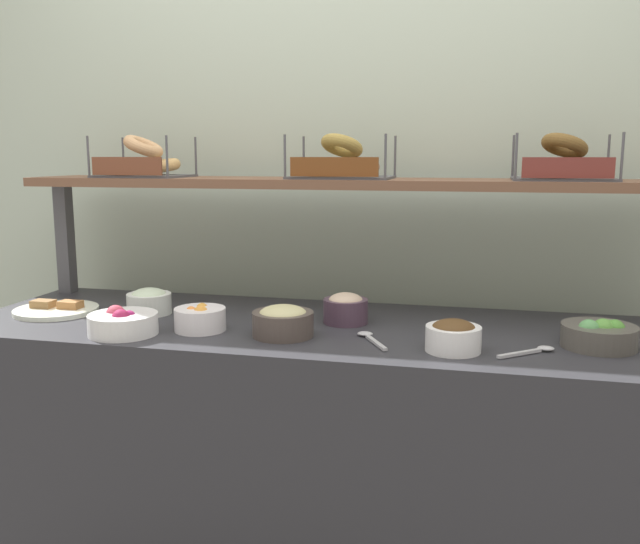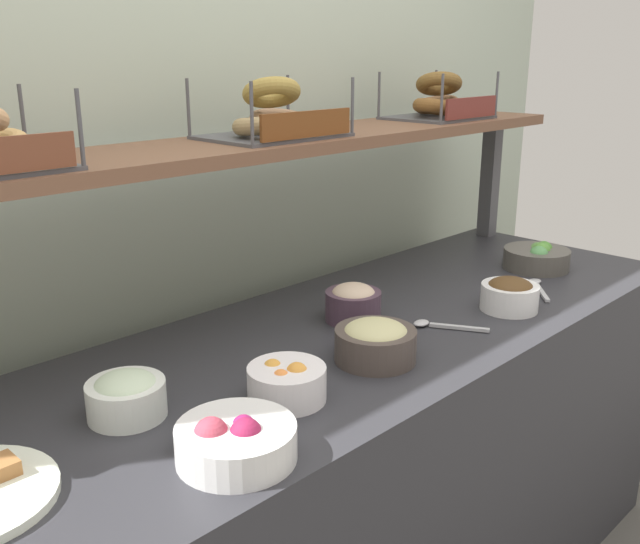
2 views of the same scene
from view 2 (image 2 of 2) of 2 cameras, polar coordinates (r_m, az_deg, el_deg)
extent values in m
cube|color=#B2C1AC|center=(1.97, -9.72, 8.93)|extent=(3.38, 0.06, 2.40)
cube|color=#2D2D33|center=(1.87, 2.01, -17.09)|extent=(2.18, 0.70, 0.85)
cube|color=#4C4C51|center=(2.57, 13.49, 7.24)|extent=(0.05, 0.05, 0.40)
cube|color=brown|center=(1.75, -4.33, 10.21)|extent=(2.14, 0.32, 0.03)
cylinder|color=white|center=(1.34, -15.28, -9.84)|extent=(0.14, 0.14, 0.07)
ellipsoid|color=beige|center=(1.33, -15.38, -8.77)|extent=(0.11, 0.11, 0.05)
cylinder|color=white|center=(1.86, 14.98, -1.97)|extent=(0.14, 0.14, 0.07)
ellipsoid|color=#50361B|center=(1.85, 15.05, -1.15)|extent=(0.11, 0.11, 0.05)
cylinder|color=#4F4B45|center=(2.24, 16.98, 1.02)|extent=(0.20, 0.20, 0.06)
sphere|color=green|center=(2.22, 16.98, 1.48)|extent=(0.04, 0.04, 0.04)
sphere|color=#5B9E5A|center=(2.20, 17.17, 1.29)|extent=(0.06, 0.06, 0.06)
sphere|color=#509438|center=(2.26, 17.53, 1.72)|extent=(0.05, 0.05, 0.05)
sphere|color=#669D50|center=(2.26, 17.05, 1.75)|extent=(0.04, 0.04, 0.04)
sphere|color=#5C9E40|center=(2.24, 17.33, 1.54)|extent=(0.06, 0.06, 0.06)
cylinder|color=white|center=(1.18, -6.75, -13.45)|extent=(0.20, 0.20, 0.06)
sphere|color=maroon|center=(1.16, -5.98, -12.84)|extent=(0.05, 0.05, 0.05)
sphere|color=#AB3A4D|center=(1.16, -8.74, -12.77)|extent=(0.06, 0.06, 0.06)
sphere|color=#8E1C54|center=(1.18, -6.15, -12.22)|extent=(0.04, 0.04, 0.04)
cylinder|color=#4A3445|center=(1.73, 2.68, -2.74)|extent=(0.14, 0.14, 0.07)
ellipsoid|color=beige|center=(1.72, 2.69, -1.77)|extent=(0.11, 0.11, 0.05)
cylinder|color=#4A3F3A|center=(1.51, 4.47, -5.87)|extent=(0.17, 0.17, 0.07)
ellipsoid|color=#C3BD85|center=(1.50, 4.50, -4.85)|extent=(0.14, 0.14, 0.05)
cylinder|color=white|center=(1.35, -2.68, -8.94)|extent=(0.15, 0.15, 0.07)
sphere|color=gold|center=(1.34, -1.88, -8.14)|extent=(0.04, 0.04, 0.04)
sphere|color=#F48A3F|center=(1.32, -3.15, -8.48)|extent=(0.03, 0.03, 0.03)
sphere|color=orange|center=(1.36, -3.70, -7.68)|extent=(0.03, 0.03, 0.03)
sphere|color=gold|center=(1.36, -3.83, -7.72)|extent=(0.04, 0.04, 0.04)
cube|color=#B7B7BC|center=(2.01, 17.39, -1.57)|extent=(0.11, 0.10, 0.01)
ellipsoid|color=#B7B7BC|center=(2.09, 16.87, -0.72)|extent=(0.04, 0.03, 0.01)
cube|color=#B7B7BC|center=(1.71, 11.13, -4.40)|extent=(0.08, 0.13, 0.01)
ellipsoid|color=#B7B7BC|center=(1.72, 8.14, -4.08)|extent=(0.04, 0.03, 0.01)
cylinder|color=#4C4C51|center=(1.32, -18.70, 10.76)|extent=(0.01, 0.01, 0.14)
cylinder|color=#4C4C51|center=(1.53, -22.74, 11.12)|extent=(0.01, 0.01, 0.14)
cube|color=brown|center=(1.26, -24.31, 8.49)|extent=(0.25, 0.01, 0.06)
cube|color=#4C4C51|center=(1.75, -3.84, 10.85)|extent=(0.33, 0.24, 0.01)
cylinder|color=#4C4C51|center=(1.55, -5.50, 12.43)|extent=(0.01, 0.01, 0.14)
cylinder|color=#4C4C51|center=(1.77, 2.61, 13.10)|extent=(0.01, 0.01, 0.14)
cylinder|color=#4C4C51|center=(1.73, -10.53, 12.74)|extent=(0.01, 0.01, 0.14)
cylinder|color=#4C4C51|center=(1.93, -2.59, 13.46)|extent=(0.01, 0.01, 0.14)
cube|color=brown|center=(1.66, -1.05, 11.78)|extent=(0.28, 0.01, 0.06)
torus|color=#9A8055|center=(1.68, -4.66, 11.66)|extent=(0.15, 0.15, 0.05)
torus|color=#9C7455|center=(1.80, -3.45, 12.09)|extent=(0.16, 0.17, 0.06)
torus|color=#A48740|center=(1.74, -3.91, 14.18)|extent=(0.19, 0.19, 0.09)
cube|color=#4C4C51|center=(2.27, 9.40, 12.15)|extent=(0.30, 0.24, 0.01)
cylinder|color=#4C4C51|center=(2.08, 9.76, 13.51)|extent=(0.01, 0.01, 0.14)
cylinder|color=#4C4C51|center=(2.32, 14.00, 13.63)|extent=(0.01, 0.01, 0.14)
cylinder|color=#4C4C51|center=(2.22, 4.76, 13.92)|extent=(0.01, 0.01, 0.14)
cylinder|color=#4C4C51|center=(2.44, 9.26, 14.08)|extent=(0.01, 0.01, 0.14)
cube|color=maroon|center=(2.20, 12.06, 12.79)|extent=(0.25, 0.01, 0.06)
torus|color=brown|center=(2.20, 9.29, 12.94)|extent=(0.15, 0.14, 0.06)
torus|color=brown|center=(2.32, 9.37, 13.13)|extent=(0.19, 0.19, 0.06)
torus|color=brown|center=(2.26, 9.53, 14.68)|extent=(0.20, 0.20, 0.09)
camera|label=1|loc=(1.85, 73.43, 1.01)|focal=38.20mm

